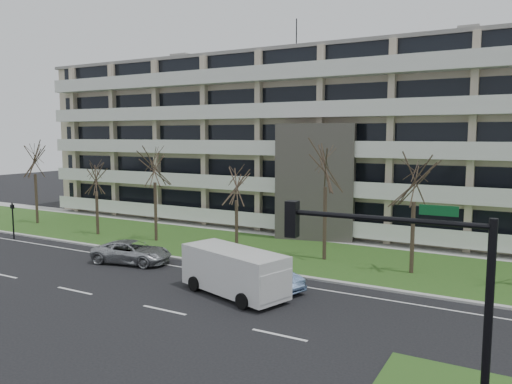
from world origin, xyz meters
The scene contains 17 objects.
ground centered at (0.00, 0.00, 0.00)m, with size 160.00×160.00×0.00m, color black.
grass_verge centered at (0.00, 13.00, 0.03)m, with size 90.00×10.00×0.06m, color #25551C.
curb centered at (0.00, 8.00, 0.06)m, with size 90.00×0.35×0.12m, color #B2B2AD.
sidewalk centered at (0.00, 18.50, 0.04)m, with size 90.00×2.00×0.08m, color #B2B2AD.
lane_edge_line centered at (0.00, 6.50, 0.01)m, with size 90.00×0.12×0.01m, color white.
apartment_building centered at (-0.01, 25.32, 7.61)m, with size 60.50×15.10×18.75m.
silver_pickup centered at (-7.37, 5.81, 0.71)m, with size 2.35×5.10×1.42m, color #A2A5A9.
blue_sedan centered at (2.67, 5.32, 0.71)m, with size 1.51×4.34×1.43m, color #7191C4.
white_van centered at (1.74, 3.52, 1.40)m, with size 6.42×3.94×2.34m.
traffic_signal centered at (12.14, -4.77, 4.16)m, with size 5.55×0.53×6.43m.
pedestrian_signal centered at (-20.63, 6.79, 1.83)m, with size 0.29×0.24×2.87m.
tree_0 centered at (-24.96, 12.24, 6.36)m, with size 4.09×4.09×8.17m.
tree_1 centered at (-16.16, 11.23, 4.95)m, with size 3.19×3.19×6.38m.
tree_2 centered at (-10.37, 11.65, 6.31)m, with size 4.06×4.06×8.12m.
tree_3 centered at (-3.27, 11.90, 4.97)m, with size 3.20×3.20×6.40m.
tree_4 centered at (3.09, 12.45, 6.68)m, with size 4.29×4.29×8.59m.
tree_5 centered at (8.77, 11.94, 5.92)m, with size 3.81×3.81×7.62m.
Camera 1 is at (14.68, -17.59, 8.16)m, focal length 35.00 mm.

